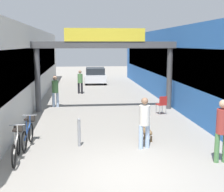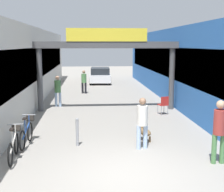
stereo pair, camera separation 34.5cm
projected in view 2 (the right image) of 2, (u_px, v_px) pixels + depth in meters
The scene contains 14 objects.
ground_plane at pixel (125, 174), 8.12m from camera, with size 80.00×80.00×0.00m, color gray.
storefront_left at pixel (17, 65), 18.21m from camera, with size 3.00×26.00×4.21m.
storefront_right at pixel (187, 65), 18.98m from camera, with size 3.00×26.00×4.21m.
arcade_sign_gateway at pixel (107, 53), 15.52m from camera, with size 7.40×0.47×4.11m.
pedestrian_with_dog at pixel (142, 120), 9.92m from camera, with size 0.43×0.43×1.67m.
pedestrian_companion at pixel (219, 127), 8.66m from camera, with size 0.38×0.34×1.82m.
pedestrian_carrying_crate at pixel (58, 89), 16.72m from camera, with size 0.44×0.44×1.68m.
pedestrian_elderly_walking at pixel (84, 80), 21.27m from camera, with size 0.46×0.46×1.58m.
dog_on_leash at pixel (144, 132), 10.85m from camera, with size 0.50×0.74×0.52m.
bicycle_silver_nearest at pixel (14, 144), 9.12m from camera, with size 0.46×1.69×0.98m.
bicycle_blue_second at pixel (27, 132), 10.39m from camera, with size 0.46×1.69×0.98m.
bollard_post_metal at pixel (77, 132), 10.27m from camera, with size 0.10×0.10×0.95m.
cafe_chair_red_nearer at pixel (164, 104), 14.85m from camera, with size 0.50×0.50×0.89m.
parked_car_white at pixel (100, 75), 27.21m from camera, with size 1.91×4.06×1.33m.
Camera 2 is at (-0.93, -7.63, 3.33)m, focal length 50.00 mm.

